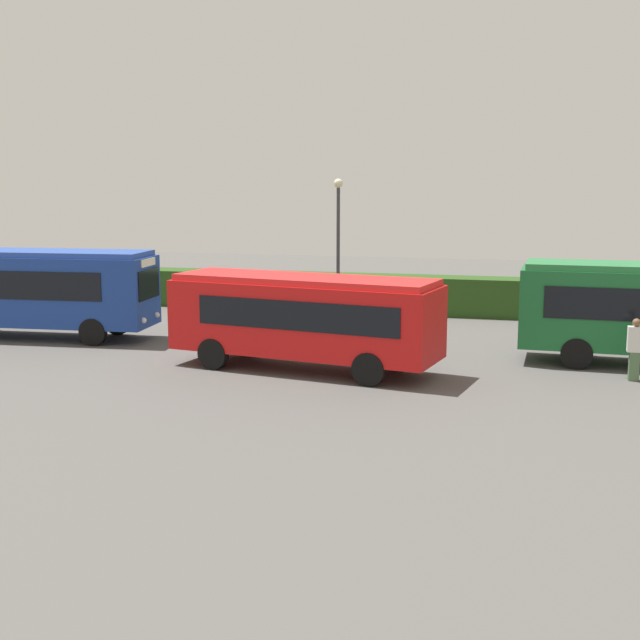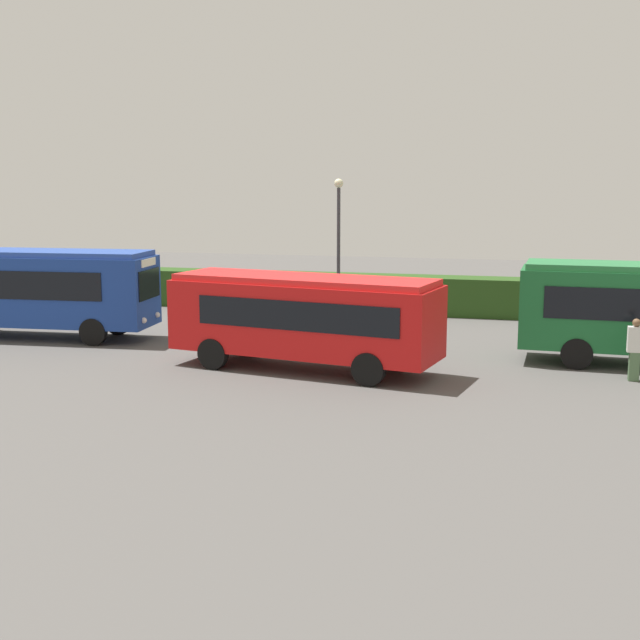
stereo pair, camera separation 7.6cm
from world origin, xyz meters
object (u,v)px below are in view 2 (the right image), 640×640
bus_red (304,316)px  person_left (354,328)px  lamppost (339,237)px  person_center (635,348)px  bus_blue (34,288)px

bus_red → person_left: (1.09, 2.43, -0.76)m
person_left → lamppost: bearing=-23.6°
person_center → bus_blue: bearing=82.5°
bus_blue → person_center: bus_blue is taller
bus_blue → person_left: 12.49m
bus_red → lamppost: (-0.64, 7.54, 1.98)m
bus_blue → bus_red: bus_blue is taller
person_center → lamppost: size_ratio=0.31×
person_left → person_center: (8.86, -1.46, 0.03)m
person_left → lamppost: size_ratio=0.30×
person_center → lamppost: (-10.59, 6.56, 2.71)m
bus_red → bus_blue: bearing=-3.6°
bus_blue → lamppost: size_ratio=1.57×
lamppost → bus_red: bearing=-85.1°
bus_red → person_center: (9.95, 0.98, -0.73)m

